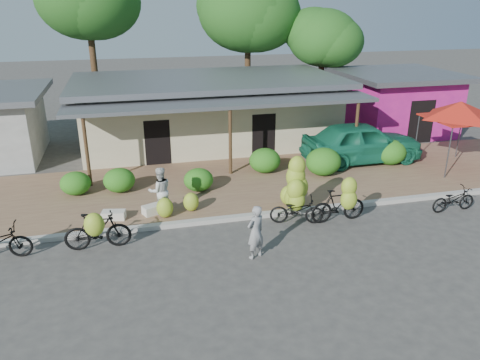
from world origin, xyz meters
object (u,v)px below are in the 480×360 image
object	(u,v)px
bike_far_right	(453,199)
bystander	(160,191)
bike_center	(296,196)
teal_van	(362,142)
red_canopy	(460,110)
vendor	(256,232)
tree_near_right	(320,36)
bike_left	(97,230)
tree_center_right	(244,10)
sack_near	(155,209)
bike_right	(340,203)
sack_far	(114,215)

from	to	relation	value
bike_far_right	bystander	size ratio (longest dim) A/B	1.02
bike_center	teal_van	xyz separation A→B (m)	(4.80, 4.63, 0.17)
red_canopy	vendor	bearing A→B (deg)	-153.55
tree_near_right	bike_far_right	xyz separation A→B (m)	(-0.58, -13.76, -4.49)
bike_left	red_canopy	bearing A→B (deg)	-75.01
red_canopy	bike_left	distance (m)	15.17
tree_near_right	red_canopy	world-z (taller)	tree_near_right
tree_center_right	sack_near	distance (m)	16.36
bystander	sack_near	bearing A→B (deg)	-28.48
tree_near_right	bike_center	xyz separation A→B (m)	(-6.12, -13.05, -4.07)
tree_center_right	bike_left	xyz separation A→B (m)	(-8.46, -15.57, -5.71)
bike_right	teal_van	bearing A→B (deg)	-35.12
bike_center	tree_near_right	bearing A→B (deg)	-9.40
bike_right	bystander	distance (m)	5.97
tree_center_right	tree_near_right	distance (m)	4.69
sack_far	bike_far_right	bearing A→B (deg)	-9.72
bike_right	tree_near_right	bearing A→B (deg)	-20.80
tree_center_right	bike_center	xyz separation A→B (m)	(-2.12, -15.05, -5.49)
tree_center_right	vendor	size ratio (longest dim) A/B	5.35
bike_center	vendor	world-z (taller)	bike_center
bike_right	sack_near	xyz separation A→B (m)	(-5.84, 2.00, -0.44)
vendor	bystander	xyz separation A→B (m)	(-2.35, 3.39, 0.14)
bike_far_right	vendor	bearing A→B (deg)	98.36
tree_near_right	bike_center	bearing A→B (deg)	-115.14
bike_right	bystander	xyz separation A→B (m)	(-5.64, 1.93, 0.23)
red_canopy	bike_far_right	world-z (taller)	red_canopy
bike_left	sack_far	xyz separation A→B (m)	(0.43, 1.77, -0.39)
red_canopy	bike_left	bearing A→B (deg)	-166.31
sack_near	bystander	xyz separation A→B (m)	(0.20, -0.07, 0.67)
bystander	teal_van	world-z (taller)	teal_van
bike_far_right	bike_left	bearing A→B (deg)	87.23
sack_near	vendor	xyz separation A→B (m)	(2.55, -3.46, 0.53)
bike_center	sack_far	distance (m)	6.07
tree_near_right	vendor	distance (m)	17.64
bike_far_right	sack_far	bearing A→B (deg)	78.41
red_canopy	sack_near	xyz separation A→B (m)	(-12.81, -1.64, -2.34)
tree_near_right	red_canopy	distance (m)	10.50
red_canopy	bike_center	world-z (taller)	red_canopy
tree_near_right	vendor	bearing A→B (deg)	-118.22
bike_left	bystander	bearing A→B (deg)	-45.94
tree_near_right	bike_right	distance (m)	15.08
bike_left	bike_center	distance (m)	6.36
sack_far	bystander	world-z (taller)	bystander
bystander	vendor	bearing A→B (deg)	115.99
bike_center	sack_near	bearing A→B (deg)	88.65
bike_center	bike_far_right	distance (m)	5.60
sack_near	vendor	size ratio (longest dim) A/B	0.53
sack_near	red_canopy	bearing A→B (deg)	7.31
tree_center_right	bike_right	distance (m)	16.66
bike_left	bike_far_right	xyz separation A→B (m)	(11.87, -0.19, -0.21)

